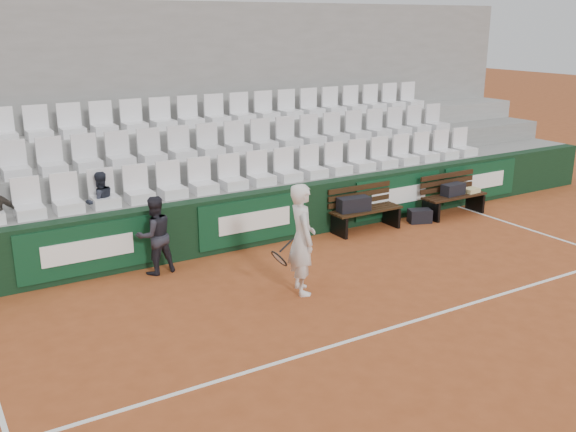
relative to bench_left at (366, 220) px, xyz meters
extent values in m
plane|color=#9C4923|center=(-2.16, -3.56, -0.23)|extent=(80.00, 80.00, 0.00)
cube|color=white|center=(-2.16, -3.56, -0.22)|extent=(18.00, 0.06, 0.01)
cube|color=black|center=(-2.16, 0.44, 0.28)|extent=(18.00, 0.30, 1.00)
cube|color=#0C381E|center=(-5.36, 0.27, 0.30)|extent=(2.20, 0.04, 0.82)
cube|color=#0C381E|center=(-2.36, 0.27, 0.30)|extent=(2.20, 0.04, 0.82)
cube|color=#0C381E|center=(1.04, 0.27, 0.30)|extent=(2.20, 0.04, 0.82)
cube|color=#0C381E|center=(3.44, 0.27, 0.30)|extent=(2.20, 0.04, 0.82)
cube|color=gray|center=(-2.16, 1.06, 0.28)|extent=(18.00, 0.95, 1.00)
cube|color=gray|center=(-2.16, 2.01, 0.50)|extent=(18.00, 0.95, 1.45)
cube|color=#969693|center=(-2.16, 2.96, 0.72)|extent=(18.00, 0.95, 1.90)
cube|color=gray|center=(-2.16, 3.59, 1.98)|extent=(18.00, 0.30, 4.40)
cube|color=white|center=(-2.16, 0.89, 1.09)|extent=(11.90, 0.44, 0.63)
cube|color=silver|center=(-2.16, 1.84, 1.54)|extent=(11.90, 0.44, 0.63)
cube|color=white|center=(-2.16, 2.79, 1.99)|extent=(11.90, 0.44, 0.63)
cube|color=black|center=(0.00, 0.00, 0.00)|extent=(1.50, 0.56, 0.45)
cube|color=black|center=(2.26, -0.13, 0.00)|extent=(1.50, 0.56, 0.45)
cube|color=black|center=(-0.31, 0.01, 0.36)|extent=(0.67, 0.36, 0.28)
cube|color=black|center=(2.23, -0.11, 0.35)|extent=(0.54, 0.28, 0.24)
cube|color=#CFC686|center=(2.72, -0.16, 0.27)|extent=(0.35, 0.27, 0.09)
cube|color=black|center=(1.29, -0.14, -0.09)|extent=(0.53, 0.42, 0.28)
cylinder|color=silver|center=(-0.56, -0.10, -0.10)|extent=(0.07, 0.07, 0.24)
cylinder|color=silver|center=(1.38, -0.28, -0.11)|extent=(0.06, 0.06, 0.23)
imported|color=silver|center=(-2.70, -1.88, 0.63)|extent=(0.57, 0.71, 1.71)
torus|color=black|center=(-3.10, -1.88, 0.40)|extent=(0.19, 0.30, 0.26)
cylinder|color=black|center=(-2.97, -1.88, 0.58)|extent=(0.26, 0.03, 0.20)
imported|color=black|center=(-4.34, 0.01, 0.43)|extent=(0.68, 0.56, 1.31)
imported|color=#1F232F|center=(-4.93, 0.94, 1.30)|extent=(0.57, 0.47, 1.05)
camera|label=1|loc=(-7.59, -9.58, 3.77)|focal=40.00mm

